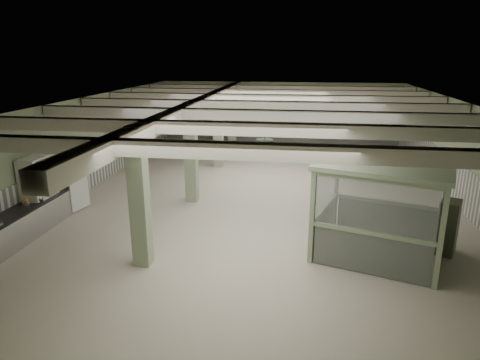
# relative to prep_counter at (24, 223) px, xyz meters

# --- Properties ---
(floor) EXTENTS (20.00, 20.00, 0.00)m
(floor) POSITION_rel_prep_counter_xyz_m (6.54, 4.94, -0.46)
(floor) COLOR beige
(floor) RESTS_ON ground
(ceiling) EXTENTS (14.00, 20.00, 0.02)m
(ceiling) POSITION_rel_prep_counter_xyz_m (6.54, 4.94, 3.14)
(ceiling) COLOR beige
(ceiling) RESTS_ON wall_back
(wall_back) EXTENTS (14.00, 0.02, 3.60)m
(wall_back) POSITION_rel_prep_counter_xyz_m (6.54, 14.94, 1.34)
(wall_back) COLOR #AABB95
(wall_back) RESTS_ON floor
(wall_front) EXTENTS (14.00, 0.02, 3.60)m
(wall_front) POSITION_rel_prep_counter_xyz_m (6.54, -5.06, 1.34)
(wall_front) COLOR #AABB95
(wall_front) RESTS_ON floor
(wall_left) EXTENTS (0.02, 20.00, 3.60)m
(wall_left) POSITION_rel_prep_counter_xyz_m (-0.46, 4.94, 1.34)
(wall_left) COLOR #AABB95
(wall_left) RESTS_ON floor
(wall_right) EXTENTS (0.02, 20.00, 3.60)m
(wall_right) POSITION_rel_prep_counter_xyz_m (13.54, 4.94, 1.34)
(wall_right) COLOR #AABB95
(wall_right) RESTS_ON floor
(wainscot_left) EXTENTS (0.05, 19.90, 1.50)m
(wainscot_left) POSITION_rel_prep_counter_xyz_m (-0.43, 4.94, 0.29)
(wainscot_left) COLOR white
(wainscot_left) RESTS_ON floor
(wainscot_right) EXTENTS (0.05, 19.90, 1.50)m
(wainscot_right) POSITION_rel_prep_counter_xyz_m (13.52, 4.94, 0.29)
(wainscot_right) COLOR white
(wainscot_right) RESTS_ON floor
(wainscot_back) EXTENTS (13.90, 0.05, 1.50)m
(wainscot_back) POSITION_rel_prep_counter_xyz_m (6.54, 14.91, 0.29)
(wainscot_back) COLOR white
(wainscot_back) RESTS_ON floor
(girder) EXTENTS (0.45, 19.90, 0.40)m
(girder) POSITION_rel_prep_counter_xyz_m (4.04, 4.94, 2.92)
(girder) COLOR beige
(girder) RESTS_ON ceiling
(beam_a) EXTENTS (13.90, 0.35, 0.32)m
(beam_a) POSITION_rel_prep_counter_xyz_m (6.54, -2.56, 2.96)
(beam_a) COLOR beige
(beam_a) RESTS_ON ceiling
(beam_b) EXTENTS (13.90, 0.35, 0.32)m
(beam_b) POSITION_rel_prep_counter_xyz_m (6.54, -0.06, 2.96)
(beam_b) COLOR beige
(beam_b) RESTS_ON ceiling
(beam_c) EXTENTS (13.90, 0.35, 0.32)m
(beam_c) POSITION_rel_prep_counter_xyz_m (6.54, 2.44, 2.96)
(beam_c) COLOR beige
(beam_c) RESTS_ON ceiling
(beam_d) EXTENTS (13.90, 0.35, 0.32)m
(beam_d) POSITION_rel_prep_counter_xyz_m (6.54, 4.94, 2.96)
(beam_d) COLOR beige
(beam_d) RESTS_ON ceiling
(beam_e) EXTENTS (13.90, 0.35, 0.32)m
(beam_e) POSITION_rel_prep_counter_xyz_m (6.54, 7.44, 2.96)
(beam_e) COLOR beige
(beam_e) RESTS_ON ceiling
(beam_f) EXTENTS (13.90, 0.35, 0.32)m
(beam_f) POSITION_rel_prep_counter_xyz_m (6.54, 9.94, 2.96)
(beam_f) COLOR beige
(beam_f) RESTS_ON ceiling
(beam_g) EXTENTS (13.90, 0.35, 0.32)m
(beam_g) POSITION_rel_prep_counter_xyz_m (6.54, 12.44, 2.96)
(beam_g) COLOR beige
(beam_g) RESTS_ON ceiling
(column_a) EXTENTS (0.42, 0.42, 3.60)m
(column_a) POSITION_rel_prep_counter_xyz_m (4.04, -1.06, 1.34)
(column_a) COLOR #90A282
(column_a) RESTS_ON floor
(column_b) EXTENTS (0.42, 0.42, 3.60)m
(column_b) POSITION_rel_prep_counter_xyz_m (4.04, 3.94, 1.34)
(column_b) COLOR #90A282
(column_b) RESTS_ON floor
(column_c) EXTENTS (0.42, 0.42, 3.60)m
(column_c) POSITION_rel_prep_counter_xyz_m (4.04, 8.94, 1.34)
(column_c) COLOR #90A282
(column_c) RESTS_ON floor
(column_d) EXTENTS (0.42, 0.42, 3.60)m
(column_d) POSITION_rel_prep_counter_xyz_m (4.04, 12.94, 1.34)
(column_d) COLOR #90A282
(column_d) RESTS_ON floor
(pendant_front) EXTENTS (0.44, 0.44, 0.22)m
(pendant_front) POSITION_rel_prep_counter_xyz_m (7.04, -0.06, 2.59)
(pendant_front) COLOR #2B392A
(pendant_front) RESTS_ON ceiling
(pendant_mid) EXTENTS (0.44, 0.44, 0.22)m
(pendant_mid) POSITION_rel_prep_counter_xyz_m (7.04, 5.44, 2.59)
(pendant_mid) COLOR #2B392A
(pendant_mid) RESTS_ON ceiling
(pendant_back) EXTENTS (0.44, 0.44, 0.22)m
(pendant_back) POSITION_rel_prep_counter_xyz_m (7.04, 10.44, 2.59)
(pendant_back) COLOR #2B392A
(pendant_back) RESTS_ON ceiling
(prep_counter) EXTENTS (0.80, 4.58, 0.91)m
(prep_counter) POSITION_rel_prep_counter_xyz_m (0.00, 0.00, 0.00)
(prep_counter) COLOR #AFAFB3
(prep_counter) RESTS_ON floor
(pitcher_near) EXTENTS (0.24, 0.27, 0.30)m
(pitcher_near) POSITION_rel_prep_counter_xyz_m (0.14, 0.64, 0.59)
(pitcher_near) COLOR #AFAFB3
(pitcher_near) RESTS_ON prep_counter
(pitcher_far) EXTENTS (0.19, 0.21, 0.24)m
(pitcher_far) POSITION_rel_prep_counter_xyz_m (0.04, 1.73, 0.56)
(pitcher_far) COLOR #AFAFB3
(pitcher_far) RESTS_ON prep_counter
(orange_bowl) EXTENTS (0.25, 0.25, 0.08)m
(orange_bowl) POSITION_rel_prep_counter_xyz_m (-0.11, 0.36, 0.48)
(orange_bowl) COLOR #B2B2B7
(orange_bowl) RESTS_ON prep_counter
(walkin_cooler) EXTENTS (0.87, 2.40, 2.20)m
(walkin_cooler) POSITION_rel_prep_counter_xyz_m (-0.08, 1.68, 0.64)
(walkin_cooler) COLOR white
(walkin_cooler) RESTS_ON floor
(guard_booth) EXTENTS (3.90, 3.58, 2.60)m
(guard_booth) POSITION_rel_prep_counter_xyz_m (10.09, 0.39, 1.30)
(guard_booth) COLOR #90A785
(guard_booth) RESTS_ON floor
(filing_cabinet) EXTENTS (0.73, 0.83, 1.49)m
(filing_cabinet) POSITION_rel_prep_counter_xyz_m (11.94, 0.78, 0.28)
(filing_cabinet) COLOR #616151
(filing_cabinet) RESTS_ON floor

